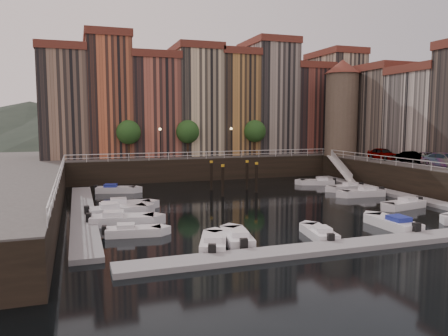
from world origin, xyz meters
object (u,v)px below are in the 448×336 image
object	(u,v)px
boat_left_2	(116,211)
car_b	(414,158)
boat_left_0	(132,231)
car_a	(383,155)
car_c	(445,161)
mooring_pilings	(234,178)
boat_left_1	(121,220)
gangway	(340,167)
corner_tower	(342,106)

from	to	relation	value
boat_left_2	car_b	size ratio (longest dim) A/B	1.27
boat_left_0	car_a	bearing A→B (deg)	32.76
boat_left_2	car_c	size ratio (longest dim) A/B	1.01
mooring_pilings	boat_left_1	size ratio (longest dim) A/B	0.90
gangway	boat_left_0	size ratio (longest dim) A/B	1.98
corner_tower	car_b	bearing A→B (deg)	-82.38
boat_left_2	car_b	xyz separation A→B (m)	(35.24, 3.72, 3.28)
mooring_pilings	car_c	bearing A→B (deg)	-23.36
mooring_pilings	boat_left_2	world-z (taller)	mooring_pilings
boat_left_0	car_c	size ratio (longest dim) A/B	0.81
mooring_pilings	car_b	bearing A→B (deg)	-11.57
boat_left_1	car_a	size ratio (longest dim) A/B	1.18
boat_left_2	car_c	distance (m)	35.26
car_a	corner_tower	bearing A→B (deg)	94.80
mooring_pilings	boat_left_0	world-z (taller)	mooring_pilings
gangway	mooring_pilings	distance (m)	17.17
mooring_pilings	boat_left_2	size ratio (longest dim) A/B	0.91
boat_left_1	boat_left_2	distance (m)	3.74
mooring_pilings	car_b	distance (m)	21.85
boat_left_0	mooring_pilings	bearing A→B (deg)	56.87
boat_left_0	boat_left_2	world-z (taller)	boat_left_2
boat_left_2	car_a	xyz separation A→B (m)	(34.42, 8.39, 3.37)
corner_tower	car_c	xyz separation A→B (m)	(1.57, -17.67, -6.44)
boat_left_1	car_b	world-z (taller)	car_b
boat_left_0	boat_left_1	bearing A→B (deg)	104.99
corner_tower	gangway	distance (m)	9.86
car_a	car_b	size ratio (longest dim) A/B	1.09
car_a	car_c	bearing A→B (deg)	-87.48
boat_left_1	car_a	distance (m)	36.58
gangway	boat_left_0	bearing A→B (deg)	-147.16
mooring_pilings	car_a	xyz separation A→B (m)	(20.50, 0.30, 2.12)
car_a	car_c	distance (m)	9.46
gangway	car_c	bearing A→B (deg)	-71.25
car_b	boat_left_2	bearing A→B (deg)	173.42
boat_left_2	car_b	world-z (taller)	car_b
boat_left_1	car_b	size ratio (longest dim) A/B	1.29
car_c	boat_left_1	bearing A→B (deg)	172.86
mooring_pilings	car_a	size ratio (longest dim) A/B	1.06
boat_left_0	car_c	xyz separation A→B (m)	(34.57, 6.26, 3.44)
boat_left_0	car_b	xyz separation A→B (m)	(34.72, 11.04, 3.36)
boat_left_1	boat_left_0	bearing A→B (deg)	-72.91
gangway	mooring_pilings	bearing A→B (deg)	-166.44
corner_tower	gangway	xyz separation A→B (m)	(-2.90, -4.50, -8.28)
corner_tower	car_b	distance (m)	14.55
corner_tower	boat_left_0	distance (m)	41.94
gangway	mooring_pilings	size ratio (longest dim) A/B	1.73
boat_left_2	mooring_pilings	bearing A→B (deg)	24.61
car_a	car_c	world-z (taller)	car_a
mooring_pilings	car_c	size ratio (longest dim) A/B	0.92
boat_left_2	car_b	bearing A→B (deg)	0.49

